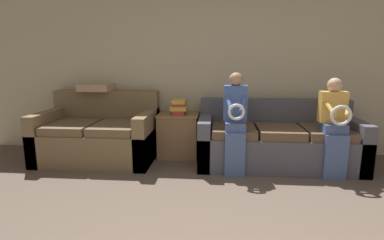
{
  "coord_description": "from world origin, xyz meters",
  "views": [
    {
      "loc": [
        -0.09,
        -1.45,
        1.4
      ],
      "look_at": [
        -0.38,
        1.85,
        0.73
      ],
      "focal_mm": 28.0,
      "sensor_mm": 36.0,
      "label": 1
    }
  ],
  "objects_px": {
    "couch_side": "(100,136)",
    "child_right_seated": "(334,124)",
    "side_shelf": "(179,134)",
    "throw_pillow": "(97,87)",
    "book_stack": "(179,107)",
    "couch_main": "(277,142)",
    "child_left_seated": "(235,119)"
  },
  "relations": [
    {
      "from": "couch_side",
      "to": "book_stack",
      "type": "bearing_deg",
      "value": 11.39
    },
    {
      "from": "couch_main",
      "to": "book_stack",
      "type": "relative_size",
      "value": 7.15
    },
    {
      "from": "throw_pillow",
      "to": "couch_main",
      "type": "bearing_deg",
      "value": -8.14
    },
    {
      "from": "child_right_seated",
      "to": "throw_pillow",
      "type": "distance_m",
      "value": 3.3
    },
    {
      "from": "child_right_seated",
      "to": "book_stack",
      "type": "height_order",
      "value": "child_right_seated"
    },
    {
      "from": "couch_side",
      "to": "side_shelf",
      "type": "bearing_deg",
      "value": 11.49
    },
    {
      "from": "couch_main",
      "to": "side_shelf",
      "type": "distance_m",
      "value": 1.39
    },
    {
      "from": "couch_main",
      "to": "child_right_seated",
      "type": "bearing_deg",
      "value": -32.53
    },
    {
      "from": "side_shelf",
      "to": "book_stack",
      "type": "bearing_deg",
      "value": 1.49
    },
    {
      "from": "side_shelf",
      "to": "couch_side",
      "type": "bearing_deg",
      "value": -168.51
    },
    {
      "from": "child_right_seated",
      "to": "side_shelf",
      "type": "height_order",
      "value": "child_right_seated"
    },
    {
      "from": "child_right_seated",
      "to": "side_shelf",
      "type": "distance_m",
      "value": 2.08
    },
    {
      "from": "throw_pillow",
      "to": "side_shelf",
      "type": "bearing_deg",
      "value": -5.82
    },
    {
      "from": "couch_side",
      "to": "child_left_seated",
      "type": "distance_m",
      "value": 1.96
    },
    {
      "from": "couch_main",
      "to": "child_right_seated",
      "type": "distance_m",
      "value": 0.77
    },
    {
      "from": "couch_side",
      "to": "side_shelf",
      "type": "xyz_separation_m",
      "value": [
        1.11,
        0.23,
        -0.01
      ]
    },
    {
      "from": "couch_main",
      "to": "child_right_seated",
      "type": "xyz_separation_m",
      "value": [
        0.59,
        -0.37,
        0.34
      ]
    },
    {
      "from": "child_right_seated",
      "to": "child_left_seated",
      "type": "bearing_deg",
      "value": 179.66
    },
    {
      "from": "book_stack",
      "to": "couch_side",
      "type": "bearing_deg",
      "value": -168.61
    },
    {
      "from": "throw_pillow",
      "to": "book_stack",
      "type": "bearing_deg",
      "value": -5.76
    },
    {
      "from": "child_left_seated",
      "to": "side_shelf",
      "type": "height_order",
      "value": "child_left_seated"
    },
    {
      "from": "side_shelf",
      "to": "child_left_seated",
      "type": "bearing_deg",
      "value": -38.11
    },
    {
      "from": "couch_main",
      "to": "child_left_seated",
      "type": "relative_size",
      "value": 1.67
    },
    {
      "from": "couch_main",
      "to": "child_left_seated",
      "type": "distance_m",
      "value": 0.78
    },
    {
      "from": "throw_pillow",
      "to": "child_left_seated",
      "type": "bearing_deg",
      "value": -20.06
    },
    {
      "from": "child_right_seated",
      "to": "book_stack",
      "type": "xyz_separation_m",
      "value": [
        -1.94,
        0.62,
        0.08
      ]
    },
    {
      "from": "couch_main",
      "to": "side_shelf",
      "type": "relative_size",
      "value": 3.31
    },
    {
      "from": "couch_side",
      "to": "child_right_seated",
      "type": "relative_size",
      "value": 1.32
    },
    {
      "from": "couch_side",
      "to": "throw_pillow",
      "type": "distance_m",
      "value": 0.77
    },
    {
      "from": "throw_pillow",
      "to": "couch_side",
      "type": "bearing_deg",
      "value": -69.09
    },
    {
      "from": "child_left_seated",
      "to": "throw_pillow",
      "type": "bearing_deg",
      "value": 159.94
    },
    {
      "from": "child_left_seated",
      "to": "couch_main",
      "type": "bearing_deg",
      "value": 32.04
    }
  ]
}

